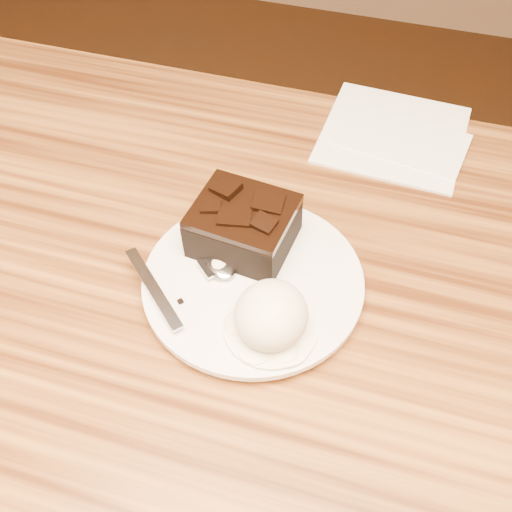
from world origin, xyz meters
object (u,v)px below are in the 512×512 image
(dining_table, at_px, (197,471))
(napkin, at_px, (393,134))
(plate, at_px, (253,284))
(ice_cream_scoop, at_px, (271,315))
(spoon, at_px, (220,266))
(brownie, at_px, (243,228))

(dining_table, xyz_separation_m, napkin, (0.16, 0.34, 0.38))
(plate, relative_size, napkin, 1.27)
(dining_table, relative_size, plate, 5.59)
(dining_table, xyz_separation_m, plate, (0.07, 0.06, 0.38))
(ice_cream_scoop, height_order, napkin, ice_cream_scoop)
(plate, xyz_separation_m, spoon, (-0.03, 0.00, 0.01))
(brownie, height_order, spoon, brownie)
(dining_table, height_order, ice_cream_scoop, ice_cream_scoop)
(dining_table, distance_m, ice_cream_scoop, 0.43)
(dining_table, distance_m, plate, 0.39)
(ice_cream_scoop, relative_size, napkin, 0.41)
(plate, distance_m, spoon, 0.04)
(brownie, height_order, napkin, brownie)
(plate, bearing_deg, dining_table, -135.48)
(plate, relative_size, spoon, 1.33)
(spoon, bearing_deg, ice_cream_scoop, -86.16)
(dining_table, bearing_deg, brownie, 67.73)
(dining_table, bearing_deg, plate, 44.52)
(brownie, relative_size, napkin, 0.56)
(spoon, bearing_deg, plate, -51.10)
(ice_cream_scoop, bearing_deg, dining_table, -172.20)
(ice_cream_scoop, xyz_separation_m, spoon, (-0.07, 0.05, -0.02))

